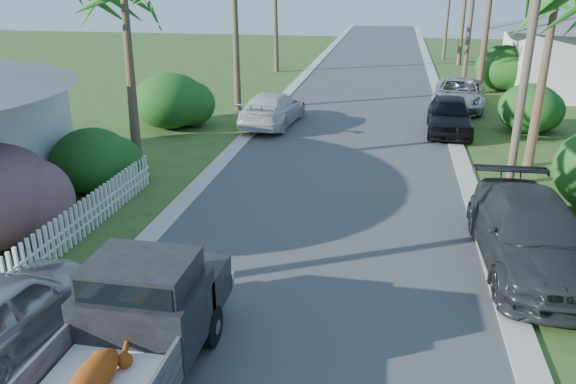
% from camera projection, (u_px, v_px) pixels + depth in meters
% --- Properties ---
extents(road, '(8.00, 100.00, 0.02)m').
position_uv_depth(road, '(360.00, 102.00, 30.27)').
color(road, '#38383A').
rests_on(road, ground).
extents(curb_left, '(0.60, 100.00, 0.06)m').
position_uv_depth(curb_left, '(282.00, 98.00, 30.99)').
color(curb_left, '#A5A39E').
rests_on(curb_left, ground).
extents(curb_right, '(0.60, 100.00, 0.06)m').
position_uv_depth(curb_right, '(442.00, 104.00, 29.53)').
color(curb_right, '#A5A39E').
rests_on(curb_right, ground).
extents(pickup_truck, '(1.98, 5.12, 2.06)m').
position_uv_depth(pickup_truck, '(138.00, 325.00, 9.20)').
color(pickup_truck, black).
rests_on(pickup_truck, ground).
extents(parked_car_rm, '(2.45, 5.64, 1.62)m').
position_uv_depth(parked_car_rm, '(531.00, 235.00, 12.86)').
color(parked_car_rm, '#2C2F31').
rests_on(parked_car_rm, ground).
extents(parked_car_rf, '(2.01, 4.63, 1.55)m').
position_uv_depth(parked_car_rf, '(450.00, 115.00, 24.02)').
color(parked_car_rf, black).
rests_on(parked_car_rf, ground).
extents(parked_car_rd, '(3.14, 5.64, 1.49)m').
position_uv_depth(parked_car_rd, '(459.00, 94.00, 28.44)').
color(parked_car_rd, '#A9AAB0').
rests_on(parked_car_rd, ground).
extents(parked_car_ln, '(2.01, 4.25, 1.40)m').
position_uv_depth(parked_car_ln, '(5.00, 310.00, 10.15)').
color(parked_car_ln, '#A6A7AD').
rests_on(parked_car_ln, ground).
extents(parked_car_lf, '(2.50, 5.26, 1.48)m').
position_uv_depth(parked_car_lf, '(273.00, 109.00, 25.28)').
color(parked_car_lf, silver).
rests_on(parked_car_lf, ground).
extents(shrub_l_c, '(2.40, 2.64, 2.00)m').
position_uv_depth(shrub_l_c, '(91.00, 160.00, 17.41)').
color(shrub_l_c, '#164D1B').
rests_on(shrub_l_c, ground).
extents(shrub_l_d, '(3.20, 3.52, 2.40)m').
position_uv_depth(shrub_l_d, '(170.00, 101.00, 24.78)').
color(shrub_l_d, '#164D1B').
rests_on(shrub_l_d, ground).
extents(shrub_r_c, '(2.60, 2.86, 2.10)m').
position_uv_depth(shrub_r_c, '(530.00, 108.00, 24.03)').
color(shrub_r_c, '#164D1B').
rests_on(shrub_r_c, ground).
extents(shrub_r_d, '(3.20, 3.52, 2.60)m').
position_uv_depth(shrub_r_d, '(503.00, 68.00, 33.03)').
color(shrub_r_d, '#164D1B').
rests_on(shrub_r_d, ground).
extents(picket_fence, '(0.10, 11.00, 1.00)m').
position_uv_depth(picket_fence, '(53.00, 241.00, 13.23)').
color(picket_fence, white).
rests_on(picket_fence, ground).
extents(utility_pole_b, '(1.60, 0.26, 9.00)m').
position_uv_depth(utility_pole_b, '(531.00, 39.00, 16.65)').
color(utility_pole_b, brown).
rests_on(utility_pole_b, ground).
extents(utility_pole_c, '(1.60, 0.26, 9.00)m').
position_uv_depth(utility_pole_c, '(471.00, 10.00, 30.41)').
color(utility_pole_c, brown).
rests_on(utility_pole_c, ground).
extents(utility_pole_d, '(1.60, 0.26, 9.00)m').
position_uv_depth(utility_pole_d, '(449.00, 0.00, 44.17)').
color(utility_pole_d, brown).
rests_on(utility_pole_d, ground).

